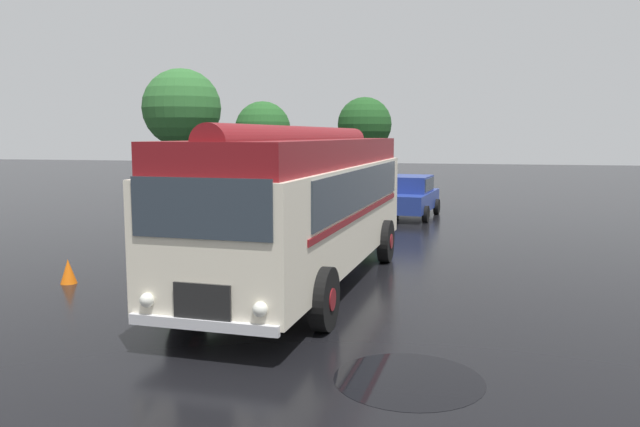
{
  "coord_description": "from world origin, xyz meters",
  "views": [
    {
      "loc": [
        3.51,
        -12.83,
        3.31
      ],
      "look_at": [
        0.22,
        1.89,
        1.4
      ],
      "focal_mm": 35.0,
      "sensor_mm": 36.0,
      "label": 1
    }
  ],
  "objects_px": {
    "vintage_bus": "(305,200)",
    "traffic_cone": "(68,271)",
    "car_mid_left": "(410,196)",
    "car_near_left": "(336,196)"
  },
  "relations": [
    {
      "from": "vintage_bus",
      "to": "car_mid_left",
      "type": "relative_size",
      "value": 2.34
    },
    {
      "from": "car_mid_left",
      "to": "traffic_cone",
      "type": "bearing_deg",
      "value": -116.72
    },
    {
      "from": "vintage_bus",
      "to": "traffic_cone",
      "type": "xyz_separation_m",
      "value": [
        -5.19,
        -1.11,
        -1.62
      ]
    },
    {
      "from": "car_mid_left",
      "to": "traffic_cone",
      "type": "height_order",
      "value": "car_mid_left"
    },
    {
      "from": "vintage_bus",
      "to": "car_mid_left",
      "type": "distance_m",
      "value": 12.08
    },
    {
      "from": "vintage_bus",
      "to": "traffic_cone",
      "type": "bearing_deg",
      "value": -167.95
    },
    {
      "from": "car_near_left",
      "to": "traffic_cone",
      "type": "height_order",
      "value": "car_near_left"
    },
    {
      "from": "vintage_bus",
      "to": "car_near_left",
      "type": "height_order",
      "value": "vintage_bus"
    },
    {
      "from": "car_mid_left",
      "to": "traffic_cone",
      "type": "xyz_separation_m",
      "value": [
        -6.57,
        -13.06,
        -0.57
      ]
    },
    {
      "from": "vintage_bus",
      "to": "car_mid_left",
      "type": "xyz_separation_m",
      "value": [
        1.39,
        11.96,
        -1.05
      ]
    }
  ]
}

